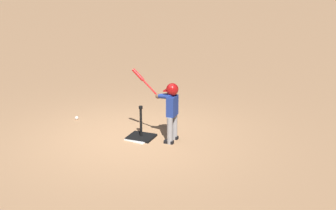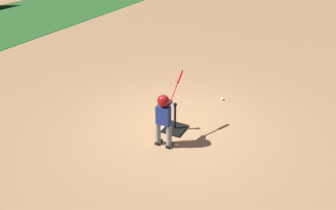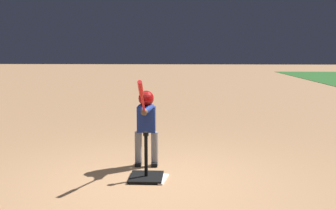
{
  "view_description": "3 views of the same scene",
  "coord_description": "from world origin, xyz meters",
  "views": [
    {
      "loc": [
        -3.91,
        7.7,
        3.36
      ],
      "look_at": [
        -0.74,
        -0.17,
        0.71
      ],
      "focal_mm": 50.0,
      "sensor_mm": 36.0,
      "label": 1
    },
    {
      "loc": [
        -5.62,
        -2.75,
        3.99
      ],
      "look_at": [
        -0.36,
        0.01,
        0.67
      ],
      "focal_mm": 35.0,
      "sensor_mm": 36.0,
      "label": 2
    },
    {
      "loc": [
        4.99,
        0.49,
        1.75
      ],
      "look_at": [
        -0.83,
        0.2,
        0.94
      ],
      "focal_mm": 42.0,
      "sensor_mm": 36.0,
      "label": 3
    }
  ],
  "objects": [
    {
      "name": "home_plate",
      "position": [
        -0.2,
        -0.02,
        0.01
      ],
      "size": [
        0.5,
        0.5,
        0.02
      ],
      "primitive_type": "cube",
      "rotation": [
        0.0,
        0.0,
        -0.15
      ],
      "color": "white",
      "rests_on": "ground_plane"
    },
    {
      "name": "batting_tee",
      "position": [
        -0.21,
        -0.07,
        0.07
      ],
      "size": [
        0.5,
        0.45,
        0.66
      ],
      "color": "black",
      "rests_on": "ground_plane"
    },
    {
      "name": "batter_child",
      "position": [
        -0.8,
        -0.13,
        0.74
      ],
      "size": [
        0.94,
        0.36,
        1.38
      ],
      "color": "gray",
      "rests_on": "ground_plane"
    },
    {
      "name": "ground_plane",
      "position": [
        0.0,
        0.0,
        0.0
      ],
      "size": [
        90.0,
        90.0,
        0.0
      ],
      "primitive_type": "plane",
      "color": "#AD7F56"
    },
    {
      "name": "baseball",
      "position": [
        1.58,
        -0.54,
        0.04
      ],
      "size": [
        0.07,
        0.07,
        0.07
      ],
      "primitive_type": "sphere",
      "color": "white",
      "rests_on": "ground_plane"
    }
  ]
}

